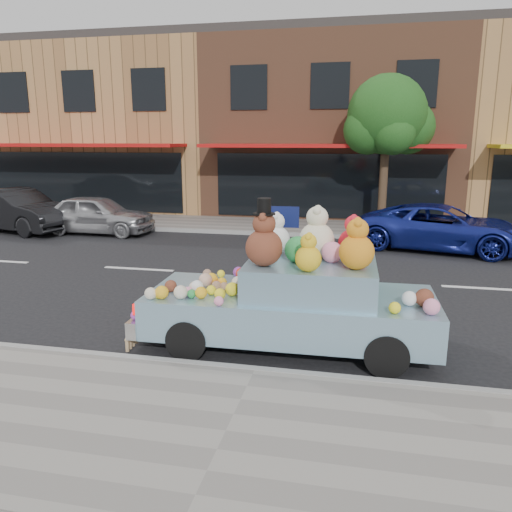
% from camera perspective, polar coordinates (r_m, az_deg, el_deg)
% --- Properties ---
extents(ground, '(120.00, 120.00, 0.00)m').
position_cam_1_polar(ground, '(11.55, 5.07, -2.54)').
color(ground, black).
rests_on(ground, ground).
extents(near_sidewalk, '(60.00, 3.00, 0.12)m').
position_cam_1_polar(near_sidewalk, '(5.64, -3.46, -19.79)').
color(near_sidewalk, gray).
rests_on(near_sidewalk, ground).
extents(far_sidewalk, '(60.00, 3.00, 0.12)m').
position_cam_1_polar(far_sidewalk, '(17.86, 7.61, 3.21)').
color(far_sidewalk, gray).
rests_on(far_sidewalk, ground).
extents(near_kerb, '(60.00, 0.12, 0.13)m').
position_cam_1_polar(near_kerb, '(6.90, -0.09, -13.13)').
color(near_kerb, gray).
rests_on(near_kerb, ground).
extents(far_kerb, '(60.00, 0.12, 0.13)m').
position_cam_1_polar(far_kerb, '(16.39, 7.20, 2.34)').
color(far_kerb, gray).
rests_on(far_kerb, ground).
extents(storefront_left, '(10.00, 9.80, 7.30)m').
position_cam_1_polar(storefront_left, '(25.64, -14.65, 13.95)').
color(storefront_left, '#AA7947').
rests_on(storefront_left, ground).
extents(storefront_mid, '(10.00, 9.80, 7.30)m').
position_cam_1_polar(storefront_mid, '(23.06, 8.99, 14.34)').
color(storefront_mid, brown).
rests_on(storefront_mid, ground).
extents(street_tree, '(3.00, 2.70, 5.22)m').
position_cam_1_polar(street_tree, '(17.62, 14.80, 14.63)').
color(street_tree, '#38281C').
rests_on(street_tree, ground).
extents(car_silver, '(3.86, 1.58, 1.31)m').
position_cam_1_polar(car_silver, '(17.69, -17.75, 4.55)').
color(car_silver, '#AFB0B4').
rests_on(car_silver, ground).
extents(car_blue, '(5.09, 3.22, 1.31)m').
position_cam_1_polar(car_blue, '(15.29, 20.53, 3.06)').
color(car_blue, navy).
rests_on(car_blue, ground).
extents(car_dark, '(4.72, 2.68, 1.47)m').
position_cam_1_polar(car_dark, '(19.15, -25.78, 4.73)').
color(car_dark, black).
rests_on(car_dark, ground).
extents(art_car, '(4.52, 1.85, 2.33)m').
position_cam_1_polar(art_car, '(7.61, 4.24, -4.63)').
color(art_car, black).
rests_on(art_car, ground).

